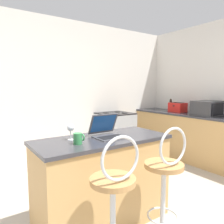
{
  "coord_description": "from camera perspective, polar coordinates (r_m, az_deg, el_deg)",
  "views": [
    {
      "loc": [
        -1.45,
        -1.06,
        1.4
      ],
      "look_at": [
        0.55,
        1.84,
        0.99
      ],
      "focal_mm": 35.0,
      "sensor_mm": 36.0,
      "label": 1
    }
  ],
  "objects": [
    {
      "name": "wine_glass_tall",
      "position": [
        2.12,
        -10.77,
        -4.18
      ],
      "size": [
        0.07,
        0.07,
        0.16
      ],
      "color": "silver",
      "rests_on": "breakfast_bar"
    },
    {
      "name": "mug_green",
      "position": [
        1.97,
        -8.86,
        -6.86
      ],
      "size": [
        0.09,
        0.08,
        0.1
      ],
      "color": "#338447",
      "rests_on": "breakfast_bar"
    },
    {
      "name": "microwave",
      "position": [
        4.21,
        23.84,
        0.91
      ],
      "size": [
        0.51,
        0.41,
        0.26
      ],
      "color": "#2D2D30",
      "rests_on": "counter_right"
    },
    {
      "name": "pepper_mill",
      "position": [
        4.84,
        15.05,
        1.79
      ],
      "size": [
        0.05,
        0.05,
        0.25
      ],
      "color": "#331E14",
      "rests_on": "counter_right"
    },
    {
      "name": "laptop",
      "position": [
        2.24,
        -1.22,
        -4.97
      ],
      "size": [
        0.31,
        0.31,
        0.23
      ],
      "color": "#47474C",
      "rests_on": "breakfast_bar"
    },
    {
      "name": "breakfast_bar",
      "position": [
        2.34,
        -2.39,
        -17.35
      ],
      "size": [
        1.36,
        0.61,
        0.89
      ],
      "color": "tan",
      "rests_on": "ground_plane"
    },
    {
      "name": "counter_right",
      "position": [
        4.31,
        23.9,
        -6.73
      ],
      "size": [
        0.64,
        3.24,
        0.89
      ],
      "color": "tan",
      "rests_on": "ground_plane"
    },
    {
      "name": "bar_stool_far",
      "position": [
        2.07,
        13.63,
        -18.89
      ],
      "size": [
        0.4,
        0.4,
        1.07
      ],
      "color": "silver",
      "rests_on": "ground_plane"
    },
    {
      "name": "stove_range",
      "position": [
        4.34,
        0.85,
        -6.08
      ],
      "size": [
        0.62,
        0.61,
        0.9
      ],
      "color": "#9EA3A8",
      "rests_on": "ground_plane"
    },
    {
      "name": "wall_back",
      "position": [
        4.07,
        -13.83,
        5.03
      ],
      "size": [
        12.0,
        0.06,
        2.6
      ],
      "color": "silver",
      "rests_on": "ground_plane"
    },
    {
      "name": "toaster",
      "position": [
        4.6,
        16.76,
        1.17
      ],
      "size": [
        0.25,
        0.31,
        0.19
      ],
      "color": "red",
      "rests_on": "counter_right"
    },
    {
      "name": "bar_stool_near",
      "position": [
        1.75,
        0.57,
        -23.83
      ],
      "size": [
        0.4,
        0.4,
        1.07
      ],
      "color": "silver",
      "rests_on": "ground_plane"
    }
  ]
}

